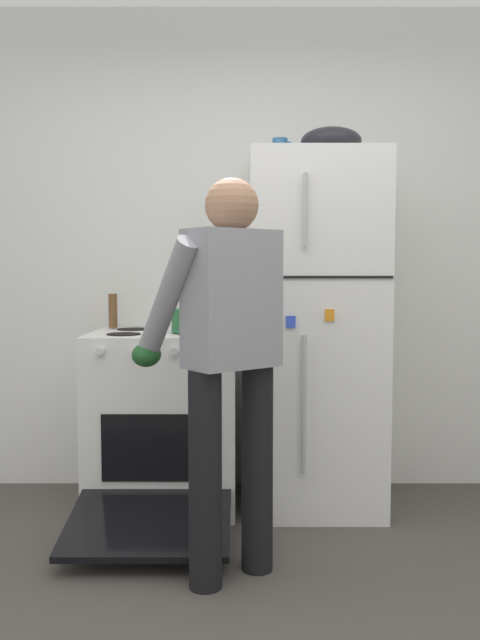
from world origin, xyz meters
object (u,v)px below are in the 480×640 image
Objects in this scene: refrigerator at (316,332)px; mixing_bowl at (333,141)px; red_pot at (194,320)px; pepper_mill at (115,311)px; person_cook at (229,344)px; coffee_mug at (282,148)px; stove_range at (165,421)px.

mixing_bowl is at bearing 0.21° from refrigerator.
mixing_bowl is at bearing 4.01° from red_pot.
pepper_mill is (-1.09, 0.20, 0.10)m from refrigerator.
person_cook reaches higher than red_pot.
mixing_bowl reaches higher than person_cook.
person_cook is at bearing -106.09° from coffee_mug.
refrigerator is at bearing 62.88° from person_cook.
red_pot is (-0.63, -0.05, 0.07)m from refrigerator.
person_cook is 4.98× the size of red_pot.
refrigerator reaches higher than stove_range.
stove_range is at bearing 112.80° from person_cook.
pepper_mill is (-0.46, 0.25, 0.03)m from red_pot.
stove_range is 6.50× the size of pepper_mill.
pepper_mill is at bearing 151.48° from red_pot.
mixing_bowl is (0.08, 0.00, 0.99)m from refrigerator.
red_pot is at bearing -175.51° from refrigerator.
pepper_mill is (-0.65, 1.06, 0.07)m from person_cook.
refrigerator is 5.71× the size of red_pot.
stove_range is 0.76× the size of person_cook.
red_pot is 1.16m from mixing_bowl.
person_cook is 1.33m from coffee_mug.
coffee_mug is (0.45, 0.10, 0.90)m from red_pot.
person_cook is 1.25m from pepper_mill.
pepper_mill is 0.60× the size of mixing_bowl.
coffee_mug is 0.36× the size of mixing_bowl.
stove_range is 3.93× the size of mixing_bowl.
stove_range is 1.56m from coffee_mug.
mixing_bowl is (0.26, -0.05, 0.02)m from coffee_mug.
mixing_bowl reaches higher than coffee_mug.
mixing_bowl is (1.17, -0.20, 0.88)m from pepper_mill.
person_cook is 14.28× the size of coffee_mug.
red_pot is at bearing -28.52° from pepper_mill.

